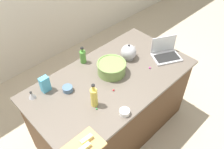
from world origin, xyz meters
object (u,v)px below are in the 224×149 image
(cutting_board, at_px, (84,147))
(butter_stick_right, at_px, (87,139))
(ramekin_small, at_px, (125,112))
(laptop, at_px, (165,53))
(kettle, at_px, (129,52))
(bottle_oil, at_px, (94,97))
(candy_bag, at_px, (45,84))
(kitchen_timer, at_px, (32,95))
(ramekin_medium, at_px, (68,89))
(bottle_olive, at_px, (83,56))
(butter_stick_left, at_px, (84,148))
(mixing_bowl_large, at_px, (112,68))

(cutting_board, xyz_separation_m, butter_stick_right, (0.05, 0.02, 0.03))
(cutting_board, bearing_deg, ramekin_small, 0.12)
(laptop, xyz_separation_m, butter_stick_right, (-1.37, -0.22, -0.01))
(laptop, xyz_separation_m, kettle, (-0.33, 0.28, 0.03))
(bottle_oil, height_order, candy_bag, bottle_oil)
(kitchen_timer, bearing_deg, kettle, -12.00)
(bottle_oil, xyz_separation_m, ramekin_medium, (-0.07, 0.32, -0.08))
(ramekin_medium, height_order, kitchen_timer, kitchen_timer)
(bottle_oil, bearing_deg, bottle_olive, 60.13)
(bottle_olive, height_order, butter_stick_right, bottle_olive)
(bottle_olive, xyz_separation_m, candy_bag, (-0.54, -0.08, 0.00))
(kettle, bearing_deg, butter_stick_right, -154.38)
(bottle_oil, distance_m, butter_stick_left, 0.47)
(laptop, relative_size, ramekin_small, 3.96)
(bottle_olive, bearing_deg, ramekin_small, -103.40)
(cutting_board, xyz_separation_m, butter_stick_left, (-0.01, -0.02, 0.03))
(kettle, distance_m, ramekin_medium, 0.81)
(cutting_board, bearing_deg, ramekin_medium, 64.45)
(mixing_bowl_large, height_order, ramekin_medium, mixing_bowl_large)
(butter_stick_left, distance_m, ramekin_small, 0.49)
(butter_stick_right, height_order, candy_bag, candy_bag)
(ramekin_small, relative_size, ramekin_medium, 0.94)
(kettle, relative_size, kitchen_timer, 2.77)
(candy_bag, bearing_deg, ramekin_medium, -45.77)
(butter_stick_right, bearing_deg, kettle, 25.62)
(kitchen_timer, bearing_deg, candy_bag, -4.93)
(mixing_bowl_large, relative_size, butter_stick_right, 2.83)
(mixing_bowl_large, bearing_deg, candy_bag, 157.43)
(bottle_olive, distance_m, bottle_oil, 0.64)
(kettle, bearing_deg, cutting_board, -154.49)
(cutting_board, height_order, ramekin_small, ramekin_small)
(mixing_bowl_large, xyz_separation_m, bottle_olive, (-0.10, 0.35, 0.01))
(ramekin_small, xyz_separation_m, candy_bag, (-0.34, 0.74, 0.06))
(kettle, height_order, butter_stick_right, kettle)
(cutting_board, height_order, ramekin_medium, ramekin_medium)
(bottle_olive, relative_size, kettle, 0.94)
(mixing_bowl_large, distance_m, cutting_board, 0.91)
(laptop, bearing_deg, butter_stick_left, -169.42)
(kitchen_timer, bearing_deg, bottle_oil, -52.76)
(laptop, distance_m, ramekin_medium, 1.19)
(mixing_bowl_large, xyz_separation_m, kitchen_timer, (-0.79, 0.28, -0.04))
(butter_stick_right, bearing_deg, ramekin_medium, 67.93)
(ramekin_medium, bearing_deg, ramekin_small, -71.78)
(laptop, xyz_separation_m, butter_stick_left, (-1.43, -0.27, -0.01))
(ramekin_medium, bearing_deg, bottle_oil, -77.57)
(candy_bag, bearing_deg, bottle_oil, -65.14)
(mixing_bowl_large, bearing_deg, butter_stick_right, -147.95)
(mixing_bowl_large, xyz_separation_m, butter_stick_right, (-0.72, -0.45, -0.04))
(bottle_oil, distance_m, ramekin_medium, 0.34)
(cutting_board, distance_m, butter_stick_left, 0.04)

